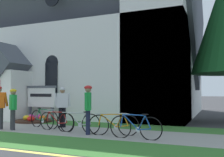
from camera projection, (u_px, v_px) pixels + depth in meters
name	position (u px, v px, depth m)	size (l,w,h in m)	color
ground	(27.00, 120.00, 13.64)	(140.00, 140.00, 0.00)	#333335
sidewalk_slab	(11.00, 126.00, 11.16)	(32.00, 2.34, 0.01)	#99968E
church_lawn	(41.00, 121.00, 13.00)	(24.00, 1.67, 0.01)	#38722D
church_building	(99.00, 41.00, 18.57)	(14.26, 12.63, 13.76)	white
church_sign	(41.00, 98.00, 13.47)	(1.92, 0.27, 1.80)	#474C56
flower_bed	(34.00, 120.00, 12.86)	(1.88, 1.88, 0.34)	#382319
bicycle_red	(57.00, 121.00, 9.97)	(1.75, 0.32, 0.80)	black
bicycle_blue	(114.00, 124.00, 8.95)	(1.70, 0.52, 0.80)	black
bicycle_orange	(78.00, 122.00, 9.49)	(1.80, 0.08, 0.81)	black
bicycle_white	(44.00, 119.00, 10.77)	(1.71, 0.47, 0.84)	black
bicycle_black	(136.00, 127.00, 8.27)	(1.77, 0.11, 0.83)	black
cyclist_in_yellow_jersey	(88.00, 106.00, 9.13)	(0.38, 0.70, 1.73)	#191E38
cyclist_in_red_jersey	(13.00, 106.00, 10.19)	(0.49, 0.49, 1.61)	#2D2D33
cyclist_in_orange_jersey	(62.00, 104.00, 10.91)	(0.62, 0.41, 1.68)	black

